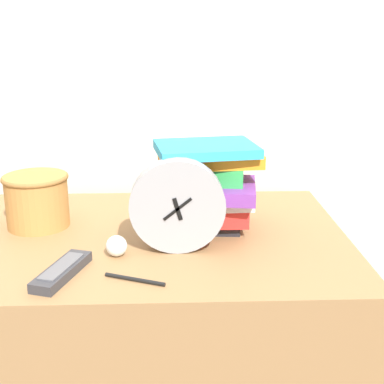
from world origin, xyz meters
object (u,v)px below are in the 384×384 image
book_stack (207,184)px  basket (37,199)px  tv_remote (62,271)px  pen (135,279)px  crumpled_paper_ball (118,246)px  desk_clock (177,206)px

book_stack → basket: book_stack is taller
book_stack → tv_remote: (-0.30, -0.25, -0.10)m
basket → pen: (0.26, -0.31, -0.07)m
crumpled_paper_ball → desk_clock: bearing=10.3°
crumpled_paper_ball → pen: 0.13m
tv_remote → crumpled_paper_ball: (0.10, 0.09, 0.01)m
desk_clock → tv_remote: (-0.23, -0.12, -0.09)m
book_stack → basket: (-0.41, 0.03, -0.04)m
tv_remote → pen: size_ratio=1.46×
desk_clock → tv_remote: 0.28m
tv_remote → pen: 0.15m
book_stack → pen: book_stack is taller
desk_clock → tv_remote: desk_clock is taller
desk_clock → book_stack: book_stack is taller
desk_clock → basket: size_ratio=1.30×
basket → pen: basket is taller
book_stack → crumpled_paper_ball: bearing=-142.1°
tv_remote → book_stack: bearing=39.6°
book_stack → pen: 0.34m
book_stack → crumpled_paper_ball: size_ratio=5.60×
desk_clock → basket: 0.38m
basket → crumpled_paper_ball: size_ratio=3.49×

